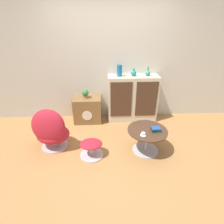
# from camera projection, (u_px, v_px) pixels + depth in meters

# --- Properties ---
(ground_plane) EXTENTS (12.00, 12.00, 0.00)m
(ground_plane) POSITION_uv_depth(u_px,v_px,m) (112.00, 155.00, 3.00)
(ground_plane) COLOR #A87542
(wall_back) EXTENTS (6.40, 0.06, 2.60)m
(wall_back) POSITION_uv_depth(u_px,v_px,m) (109.00, 61.00, 3.72)
(wall_back) COLOR beige
(wall_back) RESTS_ON ground_plane
(sideboard) EXTENTS (1.08, 0.38, 1.03)m
(sideboard) POSITION_uv_depth(u_px,v_px,m) (132.00, 98.00, 3.91)
(sideboard) COLOR beige
(sideboard) RESTS_ON ground_plane
(tv_console) EXTENTS (0.61, 0.45, 0.57)m
(tv_console) POSITION_uv_depth(u_px,v_px,m) (88.00, 109.00, 3.94)
(tv_console) COLOR brown
(tv_console) RESTS_ON ground_plane
(egg_chair) EXTENTS (0.67, 0.63, 0.81)m
(egg_chair) POSITION_uv_depth(u_px,v_px,m) (51.00, 131.00, 3.01)
(egg_chair) COLOR #B7B7BC
(egg_chair) RESTS_ON ground_plane
(ottoman) EXTENTS (0.40, 0.40, 0.28)m
(ottoman) POSITION_uv_depth(u_px,v_px,m) (91.00, 147.00, 2.92)
(ottoman) COLOR #B7B7BC
(ottoman) RESTS_ON ground_plane
(coffee_table) EXTENTS (0.67, 0.67, 0.44)m
(coffee_table) POSITION_uv_depth(u_px,v_px,m) (147.00, 137.00, 2.99)
(coffee_table) COLOR #B7B7BC
(coffee_table) RESTS_ON ground_plane
(vase_leftmost) EXTENTS (0.11, 0.11, 0.24)m
(vase_leftmost) POSITION_uv_depth(u_px,v_px,m) (120.00, 71.00, 3.61)
(vase_leftmost) COLOR #196699
(vase_leftmost) RESTS_ON sideboard
(vase_inner_left) EXTENTS (0.12, 0.12, 0.16)m
(vase_inner_left) POSITION_uv_depth(u_px,v_px,m) (134.00, 73.00, 3.65)
(vase_inner_left) COLOR teal
(vase_inner_left) RESTS_ON sideboard
(vase_inner_right) EXTENTS (0.10, 0.10, 0.19)m
(vase_inner_right) POSITION_uv_depth(u_px,v_px,m) (148.00, 73.00, 3.66)
(vase_inner_right) COLOR #2D8E6B
(vase_inner_right) RESTS_ON sideboard
(potted_plant) EXTENTS (0.15, 0.15, 0.19)m
(potted_plant) POSITION_uv_depth(u_px,v_px,m) (85.00, 93.00, 3.77)
(potted_plant) COLOR #996B4C
(potted_plant) RESTS_ON tv_console
(teacup) EXTENTS (0.10, 0.10, 0.05)m
(teacup) POSITION_uv_depth(u_px,v_px,m) (143.00, 134.00, 2.77)
(teacup) COLOR white
(teacup) RESTS_ON coffee_table
(book_stack) EXTENTS (0.16, 0.12, 0.06)m
(book_stack) POSITION_uv_depth(u_px,v_px,m) (156.00, 129.00, 2.87)
(book_stack) COLOR #237038
(book_stack) RESTS_ON coffee_table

